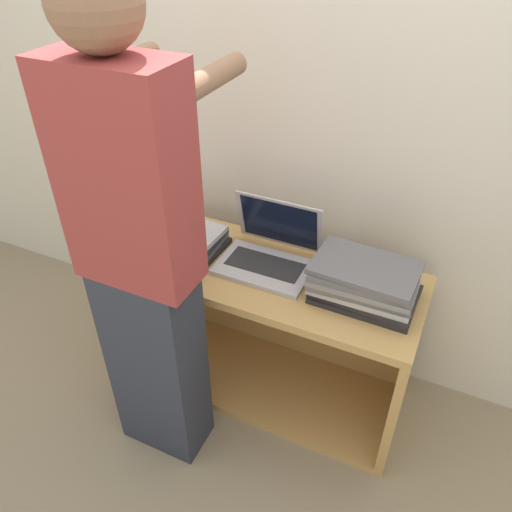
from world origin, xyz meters
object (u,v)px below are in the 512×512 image
(laptop_stack_left, at_px, (178,237))
(person, at_px, (141,261))
(laptop_stack_right, at_px, (365,282))
(laptop_open, at_px, (269,253))

(laptop_stack_left, distance_m, person, 0.50)
(laptop_stack_left, xyz_separation_m, laptop_stack_right, (0.81, 0.00, 0.03))
(person, bearing_deg, laptop_stack_right, 32.58)
(laptop_open, xyz_separation_m, laptop_stack_right, (0.41, -0.05, 0.02))
(laptop_stack_right, bearing_deg, laptop_stack_left, -179.98)
(laptop_stack_right, bearing_deg, laptop_open, 173.02)
(laptop_stack_left, height_order, laptop_stack_right, laptop_stack_right)
(person, bearing_deg, laptop_open, 61.49)
(laptop_stack_right, height_order, person, person)
(laptop_stack_left, xyz_separation_m, person, (0.15, -0.42, 0.21))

